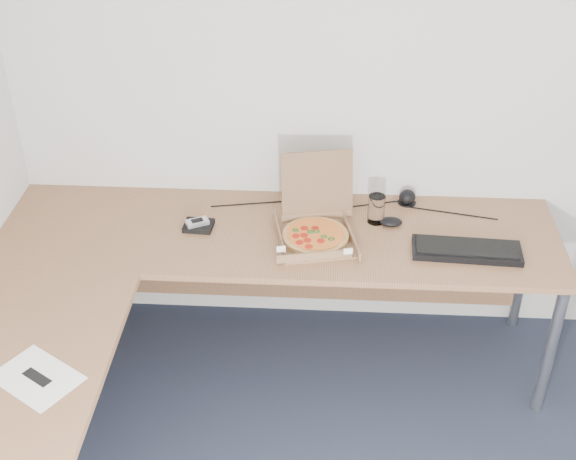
# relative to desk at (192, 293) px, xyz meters

# --- Properties ---
(room_shell) EXTENTS (3.50, 3.50, 2.50)m
(room_shell) POSITION_rel_desk_xyz_m (0.82, -0.97, 0.55)
(room_shell) COLOR beige
(room_shell) RESTS_ON ground
(desk) EXTENTS (2.50, 2.20, 0.73)m
(desk) POSITION_rel_desk_xyz_m (0.00, 0.00, 0.00)
(desk) COLOR #906240
(desk) RESTS_ON ground
(pizza_box) EXTENTS (0.32, 0.38, 0.33)m
(pizza_box) POSITION_rel_desk_xyz_m (0.49, 0.39, 0.07)
(pizza_box) COLOR #886142
(pizza_box) RESTS_ON desk
(drinking_glass) EXTENTS (0.08, 0.08, 0.13)m
(drinking_glass) POSITION_rel_desk_xyz_m (0.76, 0.53, 0.10)
(drinking_glass) COLOR silver
(drinking_glass) RESTS_ON desk
(keyboard) EXTENTS (0.47, 0.19, 0.03)m
(keyboard) POSITION_rel_desk_xyz_m (1.14, 0.31, 0.04)
(keyboard) COLOR black
(keyboard) RESTS_ON desk
(mouse) EXTENTS (0.11, 0.09, 0.04)m
(mouse) POSITION_rel_desk_xyz_m (0.83, 0.51, 0.05)
(mouse) COLOR black
(mouse) RESTS_ON desk
(wallet) EXTENTS (0.14, 0.12, 0.02)m
(wallet) POSITION_rel_desk_xyz_m (-0.04, 0.44, 0.04)
(wallet) COLOR black
(wallet) RESTS_ON desk
(phone) EXTENTS (0.11, 0.09, 0.02)m
(phone) POSITION_rel_desk_xyz_m (-0.04, 0.43, 0.06)
(phone) COLOR #B2B5BA
(phone) RESTS_ON wallet
(paper_sheet) EXTENTS (0.36, 0.33, 0.00)m
(paper_sheet) POSITION_rel_desk_xyz_m (-0.45, -0.54, 0.03)
(paper_sheet) COLOR white
(paper_sheet) RESTS_ON desk
(dome_speaker) EXTENTS (0.09, 0.09, 0.07)m
(dome_speaker) POSITION_rel_desk_xyz_m (0.91, 0.71, 0.07)
(dome_speaker) COLOR black
(dome_speaker) RESTS_ON desk
(cable_bundle) EXTENTS (0.64, 0.13, 0.01)m
(cable_bundle) POSITION_rel_desk_xyz_m (0.63, 0.64, 0.03)
(cable_bundle) COLOR black
(cable_bundle) RESTS_ON desk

